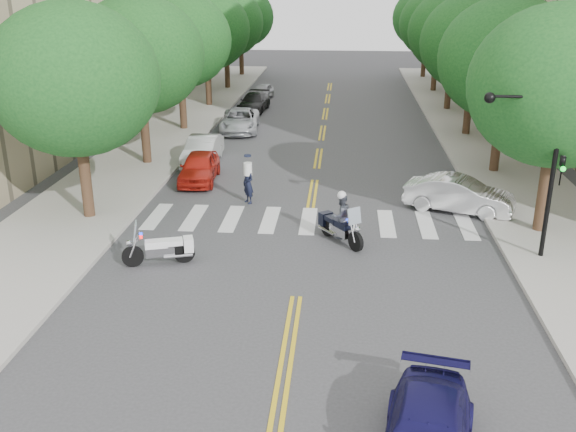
# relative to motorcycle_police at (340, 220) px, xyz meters

# --- Properties ---
(ground) EXTENTS (140.00, 140.00, 0.00)m
(ground) POSITION_rel_motorcycle_police_xyz_m (-1.26, -4.45, -0.88)
(ground) COLOR #38383A
(ground) RESTS_ON ground
(sidewalk_left) EXTENTS (5.00, 60.00, 0.15)m
(sidewalk_left) POSITION_rel_motorcycle_police_xyz_m (-10.76, 17.55, -0.81)
(sidewalk_left) COLOR #9E9991
(sidewalk_left) RESTS_ON ground
(sidewalk_right) EXTENTS (5.00, 60.00, 0.15)m
(sidewalk_right) POSITION_rel_motorcycle_police_xyz_m (8.24, 17.55, -0.81)
(sidewalk_right) COLOR #9E9991
(sidewalk_right) RESTS_ON ground
(tree_l_0) EXTENTS (6.40, 6.40, 8.45)m
(tree_l_0) POSITION_rel_motorcycle_police_xyz_m (-10.06, 1.55, 4.67)
(tree_l_0) COLOR #382316
(tree_l_0) RESTS_ON ground
(tree_l_1) EXTENTS (6.40, 6.40, 8.45)m
(tree_l_1) POSITION_rel_motorcycle_police_xyz_m (-10.06, 9.55, 4.67)
(tree_l_1) COLOR #382316
(tree_l_1) RESTS_ON ground
(tree_l_2) EXTENTS (6.40, 6.40, 8.45)m
(tree_l_2) POSITION_rel_motorcycle_police_xyz_m (-10.06, 17.55, 4.67)
(tree_l_2) COLOR #382316
(tree_l_2) RESTS_ON ground
(tree_l_3) EXTENTS (6.40, 6.40, 8.45)m
(tree_l_3) POSITION_rel_motorcycle_police_xyz_m (-10.06, 25.55, 4.67)
(tree_l_3) COLOR #382316
(tree_l_3) RESTS_ON ground
(tree_l_4) EXTENTS (6.40, 6.40, 8.45)m
(tree_l_4) POSITION_rel_motorcycle_police_xyz_m (-10.06, 33.55, 4.67)
(tree_l_4) COLOR #382316
(tree_l_4) RESTS_ON ground
(tree_l_5) EXTENTS (6.40, 6.40, 8.45)m
(tree_l_5) POSITION_rel_motorcycle_police_xyz_m (-10.06, 41.55, 4.67)
(tree_l_5) COLOR #382316
(tree_l_5) RESTS_ON ground
(tree_r_0) EXTENTS (6.40, 6.40, 8.45)m
(tree_r_0) POSITION_rel_motorcycle_police_xyz_m (7.54, 1.55, 4.67)
(tree_r_0) COLOR #382316
(tree_r_0) RESTS_ON ground
(tree_r_1) EXTENTS (6.40, 6.40, 8.45)m
(tree_r_1) POSITION_rel_motorcycle_police_xyz_m (7.54, 9.55, 4.67)
(tree_r_1) COLOR #382316
(tree_r_1) RESTS_ON ground
(tree_r_2) EXTENTS (6.40, 6.40, 8.45)m
(tree_r_2) POSITION_rel_motorcycle_police_xyz_m (7.54, 17.55, 4.67)
(tree_r_2) COLOR #382316
(tree_r_2) RESTS_ON ground
(tree_r_3) EXTENTS (6.40, 6.40, 8.45)m
(tree_r_3) POSITION_rel_motorcycle_police_xyz_m (7.54, 25.55, 4.67)
(tree_r_3) COLOR #382316
(tree_r_3) RESTS_ON ground
(tree_r_4) EXTENTS (6.40, 6.40, 8.45)m
(tree_r_4) POSITION_rel_motorcycle_police_xyz_m (7.54, 33.55, 4.67)
(tree_r_4) COLOR #382316
(tree_r_4) RESTS_ON ground
(tree_r_5) EXTENTS (6.40, 6.40, 8.45)m
(tree_r_5) POSITION_rel_motorcycle_police_xyz_m (7.54, 41.55, 4.67)
(tree_r_5) COLOR #382316
(tree_r_5) RESTS_ON ground
(traffic_signal_pole) EXTENTS (2.82, 0.42, 6.00)m
(traffic_signal_pole) POSITION_rel_motorcycle_police_xyz_m (6.46, -0.95, 2.84)
(traffic_signal_pole) COLOR black
(traffic_signal_pole) RESTS_ON ground
(motorcycle_police) EXTENTS (1.68, 2.11, 1.99)m
(motorcycle_police) POSITION_rel_motorcycle_police_xyz_m (0.00, 0.00, 0.00)
(motorcycle_police) COLOR black
(motorcycle_police) RESTS_ON ground
(motorcycle_parked) EXTENTS (2.38, 1.08, 1.58)m
(motorcycle_parked) POSITION_rel_motorcycle_police_xyz_m (-5.88, -2.40, -0.34)
(motorcycle_parked) COLOR black
(motorcycle_parked) RESTS_ON ground
(officer_standing) EXTENTS (0.72, 0.75, 1.72)m
(officer_standing) POSITION_rel_motorcycle_police_xyz_m (-3.96, 4.05, -0.02)
(officer_standing) COLOR black
(officer_standing) RESTS_ON ground
(convertible) EXTENTS (4.69, 3.01, 1.46)m
(convertible) POSITION_rel_motorcycle_police_xyz_m (4.87, 3.72, -0.15)
(convertible) COLOR silver
(convertible) RESTS_ON ground
(parked_car_a) EXTENTS (1.86, 4.16, 1.39)m
(parked_car_a) POSITION_rel_motorcycle_police_xyz_m (-6.73, 6.94, -0.19)
(parked_car_a) COLOR red
(parked_car_a) RESTS_ON ground
(parked_car_b) EXTENTS (1.51, 4.27, 1.40)m
(parked_car_b) POSITION_rel_motorcycle_police_xyz_m (-7.24, 10.05, -0.18)
(parked_car_b) COLOR #BCBCBC
(parked_car_b) RESTS_ON ground
(parked_car_c) EXTENTS (2.68, 5.13, 1.38)m
(parked_car_c) POSITION_rel_motorcycle_police_xyz_m (-6.46, 17.57, -0.20)
(parked_car_c) COLOR #B0B3B9
(parked_car_c) RESTS_ON ground
(parked_car_d) EXTENTS (2.16, 4.55, 1.28)m
(parked_car_d) POSITION_rel_motorcycle_police_xyz_m (-6.46, 24.05, -0.24)
(parked_car_d) COLOR black
(parked_car_d) RESTS_ON ground
(parked_car_e) EXTENTS (1.74, 3.62, 1.19)m
(parked_car_e) POSITION_rel_motorcycle_police_xyz_m (-6.46, 29.00, -0.29)
(parked_car_e) COLOR #A8A9AE
(parked_car_e) RESTS_ON ground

